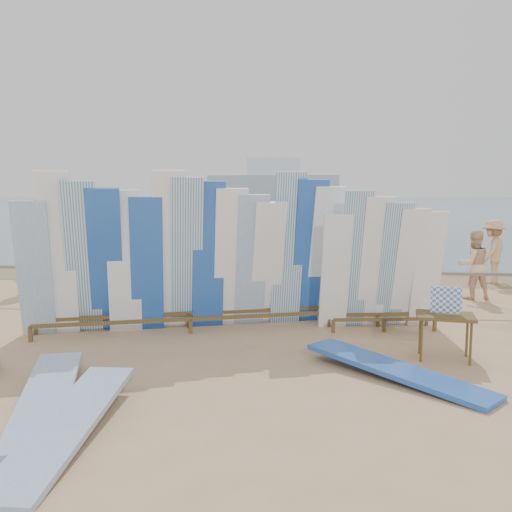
# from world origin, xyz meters

# --- Properties ---
(ground) EXTENTS (160.00, 160.00, 0.00)m
(ground) POSITION_xyz_m (0.00, 0.00, 0.00)
(ground) COLOR tan
(ground) RESTS_ON ground
(ocean) EXTENTS (320.00, 240.00, 0.02)m
(ocean) POSITION_xyz_m (0.00, 128.00, 0.00)
(ocean) COLOR #45637B
(ocean) RESTS_ON ground
(wet_sand_strip) EXTENTS (40.00, 2.60, 0.01)m
(wet_sand_strip) POSITION_xyz_m (0.00, 7.20, 0.00)
(wet_sand_strip) COLOR olive
(wet_sand_strip) RESTS_ON ground
(distant_ship) EXTENTS (45.00, 8.00, 14.00)m
(distant_ship) POSITION_xyz_m (-12.00, 180.00, 5.31)
(distant_ship) COLOR #999EA3
(distant_ship) RESTS_ON ocean
(fence) EXTENTS (12.08, 0.08, 0.90)m
(fence) POSITION_xyz_m (0.00, 3.00, 0.63)
(fence) COLOR #6F6553
(fence) RESTS_ON ground
(main_surfboard_rack) EXTENTS (5.64, 2.40, 2.86)m
(main_surfboard_rack) POSITION_xyz_m (-0.43, 0.92, 1.29)
(main_surfboard_rack) COLOR brown
(main_surfboard_rack) RESTS_ON ground
(side_surfboard_rack) EXTENTS (2.25, 0.94, 2.52)m
(side_surfboard_rack) POSITION_xyz_m (3.01, 1.35, 1.13)
(side_surfboard_rack) COLOR brown
(side_surfboard_rack) RESTS_ON ground
(vendor_table) EXTENTS (0.90, 0.70, 1.10)m
(vendor_table) POSITION_xyz_m (3.74, -0.37, 0.37)
(vendor_table) COLOR brown
(vendor_table) RESTS_ON ground
(flat_board_d) EXTENTS (2.41, 2.19, 0.24)m
(flat_board_d) POSITION_xyz_m (2.91, -1.30, 0.00)
(flat_board_d) COLOR #2253AE
(flat_board_d) RESTS_ON ground
(flat_board_a) EXTENTS (1.39, 2.74, 0.23)m
(flat_board_a) POSITION_xyz_m (-1.32, -2.67, 0.00)
(flat_board_a) COLOR #7C9EC6
(flat_board_a) RESTS_ON ground
(flat_board_b) EXTENTS (0.65, 2.71, 0.29)m
(flat_board_b) POSITION_xyz_m (-0.70, -3.43, 0.00)
(flat_board_b) COLOR #7C9EC6
(flat_board_b) RESTS_ON ground
(beach_chair_left) EXTENTS (0.71, 0.73, 0.96)m
(beach_chair_left) POSITION_xyz_m (-0.78, 3.99, 0.28)
(beach_chair_left) COLOR red
(beach_chair_left) RESTS_ON ground
(beach_chair_right) EXTENTS (0.72, 0.72, 0.80)m
(beach_chair_right) POSITION_xyz_m (-0.02, 4.31, 0.23)
(beach_chair_right) COLOR red
(beach_chair_right) RESTS_ON ground
(stroller) EXTENTS (0.69, 0.86, 1.03)m
(stroller) POSITION_xyz_m (2.56, 3.64, 0.42)
(stroller) COLOR red
(stroller) RESTS_ON ground
(beachgoer_extra_1) EXTENTS (1.15, 0.88, 1.81)m
(beachgoer_extra_1) POSITION_xyz_m (-6.13, 6.85, 0.90)
(beachgoer_extra_1) COLOR #8C6042
(beachgoer_extra_1) RESTS_ON ground
(beachgoer_7) EXTENTS (0.65, 0.54, 1.57)m
(beachgoer_7) POSITION_xyz_m (3.15, 5.21, 0.79)
(beachgoer_7) COLOR #8C6042
(beachgoer_7) RESTS_ON ground
(beachgoer_8) EXTENTS (0.83, 0.50, 1.61)m
(beachgoer_8) POSITION_xyz_m (5.50, 4.45, 0.81)
(beachgoer_8) COLOR beige
(beachgoer_8) RESTS_ON ground
(beachgoer_11) EXTENTS (1.54, 0.85, 1.59)m
(beachgoer_11) POSITION_xyz_m (-3.80, 6.55, 0.79)
(beachgoer_11) COLOR beige
(beachgoer_11) RESTS_ON ground
(beachgoer_6) EXTENTS (0.91, 1.01, 1.90)m
(beachgoer_6) POSITION_xyz_m (0.93, 5.03, 0.95)
(beachgoer_6) COLOR tan
(beachgoer_6) RESTS_ON ground
(beachgoer_9) EXTENTS (1.04, 1.19, 1.75)m
(beachgoer_9) POSITION_xyz_m (6.65, 6.74, 0.87)
(beachgoer_9) COLOR tan
(beachgoer_9) RESTS_ON ground
(beachgoer_0) EXTENTS (0.88, 0.89, 1.73)m
(beachgoer_0) POSITION_xyz_m (-5.12, 4.29, 0.86)
(beachgoer_0) COLOR tan
(beachgoer_0) RESTS_ON ground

